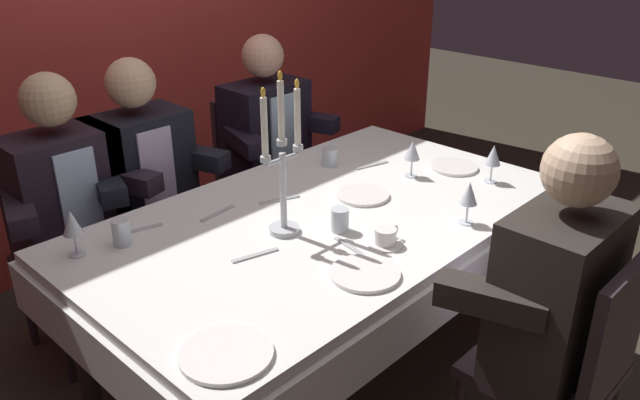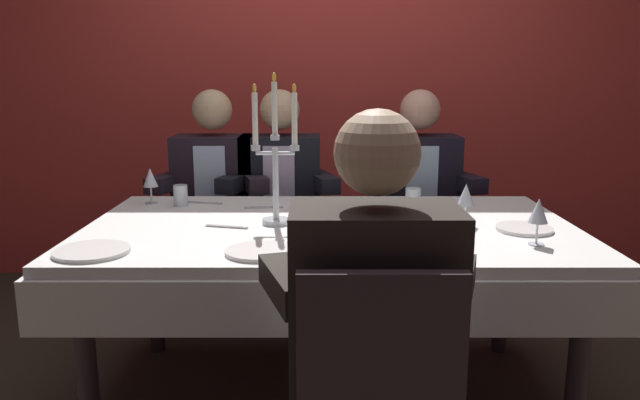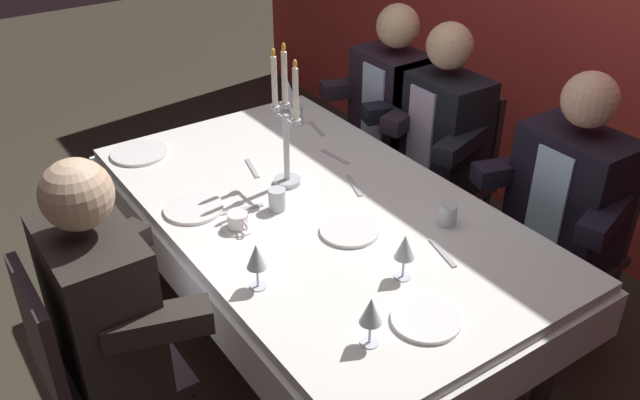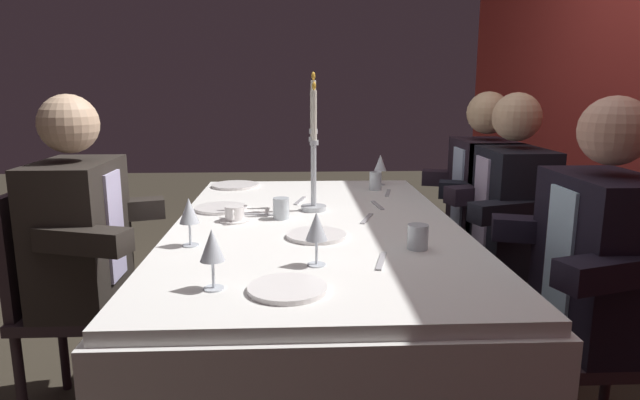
# 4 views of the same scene
# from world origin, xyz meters

# --- Properties ---
(ground_plane) EXTENTS (12.00, 12.00, 0.00)m
(ground_plane) POSITION_xyz_m (0.00, 0.00, 0.00)
(ground_plane) COLOR #342E24
(back_wall) EXTENTS (6.00, 0.12, 2.70)m
(back_wall) POSITION_xyz_m (0.00, 1.66, 1.35)
(back_wall) COLOR #C93B34
(back_wall) RESTS_ON ground_plane
(dining_table) EXTENTS (1.94, 1.14, 0.74)m
(dining_table) POSITION_xyz_m (0.00, 0.00, 0.62)
(dining_table) COLOR silver
(dining_table) RESTS_ON ground_plane
(candelabra) EXTENTS (0.19, 0.11, 0.58)m
(candelabra) POSITION_xyz_m (-0.21, -0.00, 0.98)
(candelabra) COLOR silver
(candelabra) RESTS_ON dining_table
(dinner_plate_0) EXTENTS (0.21, 0.21, 0.01)m
(dinner_plate_0) POSITION_xyz_m (0.21, -0.01, 0.75)
(dinner_plate_0) COLOR white
(dinner_plate_0) RESTS_ON dining_table
(dinner_plate_1) EXTENTS (0.23, 0.23, 0.01)m
(dinner_plate_1) POSITION_xyz_m (-0.24, -0.40, 0.75)
(dinner_plate_1) COLOR white
(dinner_plate_1) RESTS_ON dining_table
(dinner_plate_2) EXTENTS (0.25, 0.25, 0.01)m
(dinner_plate_2) POSITION_xyz_m (-0.79, -0.40, 0.75)
(dinner_plate_2) COLOR white
(dinner_plate_2) RESTS_ON dining_table
(dinner_plate_3) EXTENTS (0.21, 0.21, 0.01)m
(dinner_plate_3) POSITION_xyz_m (0.73, -0.10, 0.75)
(dinner_plate_3) COLOR white
(dinner_plate_3) RESTS_ON dining_table
(wine_glass_0) EXTENTS (0.07, 0.07, 0.16)m
(wine_glass_0) POSITION_xyz_m (-0.81, 0.38, 0.85)
(wine_glass_0) COLOR silver
(wine_glass_0) RESTS_ON dining_table
(wine_glass_1) EXTENTS (0.07, 0.07, 0.16)m
(wine_glass_1) POSITION_xyz_m (0.52, -0.02, 0.85)
(wine_glass_1) COLOR silver
(wine_glass_1) RESTS_ON dining_table
(wine_glass_2) EXTENTS (0.07, 0.07, 0.16)m
(wine_glass_2) POSITION_xyz_m (0.30, -0.43, 0.86)
(wine_glass_2) COLOR silver
(wine_glass_2) RESTS_ON dining_table
(wine_glass_3) EXTENTS (0.07, 0.07, 0.16)m
(wine_glass_3) POSITION_xyz_m (0.71, -0.30, 0.85)
(wine_glass_3) COLOR silver
(wine_glass_3) RESTS_ON dining_table
(water_tumbler_0) EXTENTS (0.06, 0.06, 0.09)m
(water_tumbler_0) POSITION_xyz_m (-0.66, 0.33, 0.79)
(water_tumbler_0) COLOR silver
(water_tumbler_0) RESTS_ON dining_table
(water_tumbler_1) EXTENTS (0.07, 0.07, 0.09)m
(water_tumbler_1) POSITION_xyz_m (-0.07, -0.14, 0.78)
(water_tumbler_1) COLOR silver
(water_tumbler_1) RESTS_ON dining_table
(water_tumbler_2) EXTENTS (0.07, 0.07, 0.08)m
(water_tumbler_2) POSITION_xyz_m (0.37, 0.32, 0.78)
(water_tumbler_2) COLOR silver
(water_tumbler_2) RESTS_ON dining_table
(coffee_cup_0) EXTENTS (0.13, 0.12, 0.06)m
(coffee_cup_0) POSITION_xyz_m (-0.04, -0.32, 0.77)
(coffee_cup_0) COLOR white
(coffee_cup_0) RESTS_ON dining_table
(spoon_0) EXTENTS (0.17, 0.06, 0.01)m
(spoon_0) POSITION_xyz_m (-0.57, 0.38, 0.74)
(spoon_0) COLOR #B7B7BC
(spoon_0) RESTS_ON dining_table
(fork_1) EXTENTS (0.17, 0.07, 0.01)m
(fork_1) POSITION_xyz_m (-0.04, 0.21, 0.74)
(fork_1) COLOR #B7B7BC
(fork_1) RESTS_ON dining_table
(spoon_2) EXTENTS (0.17, 0.06, 0.01)m
(spoon_2) POSITION_xyz_m (-0.40, -0.06, 0.74)
(spoon_2) COLOR #B7B7BC
(spoon_2) RESTS_ON dining_table
(spoon_3) EXTENTS (0.05, 0.17, 0.01)m
(spoon_3) POSITION_xyz_m (-0.14, -0.25, 0.74)
(spoon_3) COLOR #B7B7BC
(spoon_3) RESTS_ON dining_table
(fork_4) EXTENTS (0.17, 0.06, 0.01)m
(fork_4) POSITION_xyz_m (0.50, 0.18, 0.74)
(fork_4) COLOR #B7B7BC
(fork_4) RESTS_ON dining_table
(fork_5) EXTENTS (0.17, 0.04, 0.01)m
(fork_5) POSITION_xyz_m (-0.29, 0.29, 0.74)
(fork_5) COLOR #B7B7BC
(fork_5) RESTS_ON dining_table
(seated_diner_0) EXTENTS (0.63, 0.48, 1.24)m
(seated_diner_0) POSITION_xyz_m (-0.60, 0.89, 0.74)
(seated_diner_0) COLOR #312329
(seated_diner_0) RESTS_ON ground_plane
(seated_diner_1) EXTENTS (0.63, 0.48, 1.24)m
(seated_diner_1) POSITION_xyz_m (-0.25, 0.89, 0.74)
(seated_diner_1) COLOR #312329
(seated_diner_1) RESTS_ON ground_plane
(seated_diner_2) EXTENTS (0.63, 0.48, 1.24)m
(seated_diner_2) POSITION_xyz_m (0.10, -0.89, 0.74)
(seated_diner_2) COLOR #312329
(seated_diner_2) RESTS_ON ground_plane
(seated_diner_3) EXTENTS (0.63, 0.48, 1.24)m
(seated_diner_3) POSITION_xyz_m (0.48, 0.89, 0.74)
(seated_diner_3) COLOR #312329
(seated_diner_3) RESTS_ON ground_plane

